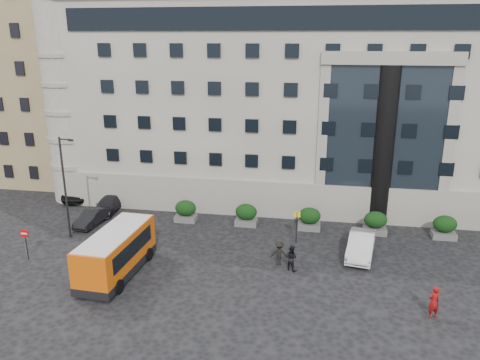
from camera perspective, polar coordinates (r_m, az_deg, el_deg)
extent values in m
plane|color=black|center=(32.50, -3.56, -10.56)|extent=(120.00, 120.00, 0.00)
cube|color=gray|center=(50.35, 8.87, 9.99)|extent=(44.00, 24.00, 18.00)
cylinder|color=black|center=(39.57, 17.06, 3.84)|extent=(1.80, 1.80, 13.00)
cube|color=#8E7A52|center=(57.24, -23.31, 10.67)|extent=(14.00, 14.00, 20.00)
cube|color=#846C4D|center=(74.24, -17.87, 13.18)|extent=(13.00, 13.00, 22.00)
cube|color=#595957|center=(40.21, -6.60, -4.64)|extent=(1.80, 1.20, 0.50)
ellipsoid|color=black|center=(39.88, -6.65, -3.42)|extent=(1.80, 1.26, 1.34)
cube|color=#595957|center=(39.13, 0.76, -5.15)|extent=(1.80, 1.20, 0.50)
ellipsoid|color=black|center=(38.79, 0.76, -3.90)|extent=(1.80, 1.26, 1.34)
cube|color=#595957|center=(38.73, 8.41, -5.59)|extent=(1.80, 1.20, 0.50)
ellipsoid|color=black|center=(38.39, 8.47, -4.32)|extent=(1.80, 1.26, 1.34)
cube|color=#595957|center=(39.03, 16.10, -5.93)|extent=(1.80, 1.20, 0.50)
ellipsoid|color=black|center=(38.68, 16.21, -4.68)|extent=(1.80, 1.26, 1.34)
cube|color=#595957|center=(40.00, 23.55, -6.16)|extent=(1.80, 1.20, 0.50)
ellipsoid|color=black|center=(39.67, 23.71, -4.93)|extent=(1.80, 1.26, 1.34)
cylinder|color=#262628|center=(37.89, -20.56, -1.01)|extent=(0.16, 0.16, 8.00)
cylinder|color=#262628|center=(36.72, -20.57, 4.67)|extent=(0.90, 0.12, 0.12)
cube|color=black|center=(36.51, -19.95, 4.58)|extent=(0.35, 0.18, 0.14)
cylinder|color=#262628|center=(35.78, 6.91, -5.75)|extent=(0.08, 0.08, 2.50)
cube|color=yellow|center=(35.39, 6.97, -4.19)|extent=(0.50, 0.06, 0.45)
cylinder|color=#262628|center=(36.27, -24.58, -7.21)|extent=(0.08, 0.08, 2.20)
cylinder|color=red|center=(35.89, -24.81, -5.93)|extent=(0.64, 0.05, 0.64)
cube|color=white|center=(35.86, -24.84, -5.96)|extent=(0.45, 0.04, 0.10)
cube|color=#D7540A|center=(31.90, -14.86, -8.21)|extent=(2.81, 7.22, 2.39)
cube|color=black|center=(32.46, -14.69, -10.28)|extent=(2.85, 7.26, 0.55)
cube|color=black|center=(31.80, -14.89, -7.83)|extent=(2.79, 5.66, 1.07)
cube|color=silver|center=(31.44, -15.02, -6.32)|extent=(2.67, 6.86, 0.18)
cylinder|color=black|center=(31.30, -18.63, -11.74)|extent=(0.33, 0.91, 0.90)
cylinder|color=black|center=(30.19, -14.57, -12.49)|extent=(0.33, 0.91, 0.90)
cylinder|color=black|center=(34.78, -14.78, -8.37)|extent=(0.33, 0.91, 0.90)
cylinder|color=black|center=(33.78, -11.07, -8.89)|extent=(0.33, 0.91, 0.90)
cube|color=maroon|center=(54.65, -17.05, 2.20)|extent=(2.56, 3.99, 2.77)
cube|color=maroon|center=(52.30, -18.38, 0.92)|extent=(2.44, 1.78, 1.88)
cube|color=black|center=(51.54, -18.81, 1.10)|extent=(2.10, 0.13, 0.89)
cylinder|color=black|center=(53.18, -19.40, 0.17)|extent=(0.29, 0.93, 0.93)
cylinder|color=black|center=(52.06, -17.05, 0.05)|extent=(0.29, 0.93, 0.93)
cylinder|color=black|center=(56.27, -17.66, 1.24)|extent=(0.29, 0.93, 0.93)
cylinder|color=black|center=(55.21, -15.40, 1.14)|extent=(0.29, 0.93, 0.93)
imported|color=black|center=(40.94, -17.62, -4.38)|extent=(1.66, 3.97, 1.27)
imported|color=black|center=(43.50, -15.82, -2.94)|extent=(2.05, 4.53, 1.29)
imported|color=black|center=(47.84, -18.80, -1.28)|extent=(3.00, 5.48, 1.46)
imported|color=silver|center=(34.78, 14.53, -7.69)|extent=(2.51, 5.17, 1.63)
imported|color=maroon|center=(28.91, 22.54, -13.56)|extent=(0.83, 0.70, 1.93)
imported|color=black|center=(31.90, 6.27, -9.41)|extent=(1.09, 1.01, 1.78)
imported|color=black|center=(32.51, 4.80, -8.89)|extent=(1.12, 0.66, 1.71)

